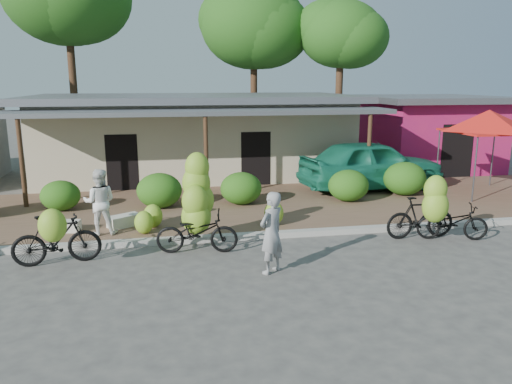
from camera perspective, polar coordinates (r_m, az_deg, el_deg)
ground at (r=10.77m, az=-2.57°, el=-8.84°), size 100.00×100.00×0.00m
sidewalk at (r=15.48m, az=-5.23°, el=-1.92°), size 60.00×6.00×0.12m
curb at (r=12.61m, az=-3.88°, el=-5.24°), size 60.00×0.25×0.15m
shop_main at (r=21.02m, az=-6.92°, el=6.50°), size 13.00×8.50×3.35m
shop_pink at (r=24.16m, az=18.94°, el=6.59°), size 6.00×6.00×3.25m
tree_center_right at (r=27.10m, az=-0.72°, el=18.63°), size 5.56×5.47×8.85m
tree_near_right at (r=26.14m, az=9.20°, el=17.57°), size 4.31×4.12×7.87m
hedge_1 at (r=16.02m, az=-21.46°, el=-0.38°), size 1.16×1.05×0.91m
hedge_2 at (r=15.50m, az=-10.99°, el=0.17°), size 1.37×1.23×1.07m
hedge_3 at (r=15.65m, az=-1.72°, el=0.42°), size 1.30×1.17×1.02m
hedge_4 at (r=16.32m, az=10.52°, el=0.73°), size 1.31×1.18×1.02m
hedge_5 at (r=17.65m, az=16.63°, el=1.48°), size 1.45×1.30×1.13m
red_canopy at (r=18.67m, az=25.04°, el=7.39°), size 3.50×3.50×2.86m
bike_left at (r=11.60m, az=-21.89°, el=-4.87°), size 1.92×1.26×1.41m
bike_center at (r=11.84m, az=-6.75°, el=-2.39°), size 1.97×1.32×2.29m
bike_right at (r=13.11m, az=18.75°, el=-2.17°), size 1.82×1.18×1.75m
bike_far_right at (r=13.51m, az=21.51°, el=-3.20°), size 1.85×1.07×0.92m
loose_banana_a at (r=12.99m, az=-12.69°, el=-3.41°), size 0.48×0.41×0.60m
loose_banana_b at (r=13.48m, az=-11.70°, el=-2.69°), size 0.51×0.43×0.63m
loose_banana_c at (r=13.42m, az=2.06°, el=-2.45°), size 0.53×0.45×0.66m
sack_near at (r=13.82m, az=-14.82°, el=-3.19°), size 0.93×0.79×0.30m
sack_far at (r=13.83m, az=-21.01°, el=-3.66°), size 0.80×0.50×0.28m
vendor at (r=10.32m, az=1.78°, el=-4.68°), size 0.76×0.71×1.74m
bystander at (r=13.12m, az=-17.43°, el=-1.09°), size 0.84×0.67×1.67m
teal_van at (r=18.28m, az=13.07°, el=3.09°), size 5.48×2.87×1.78m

